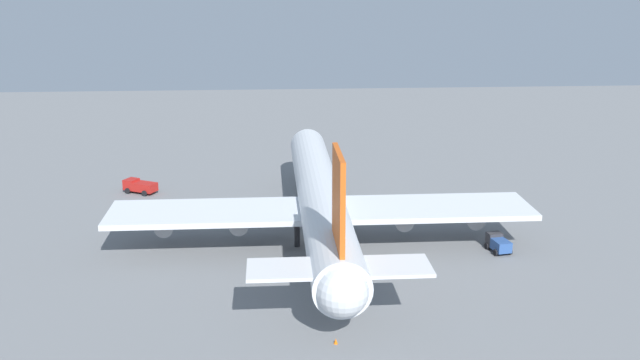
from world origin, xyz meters
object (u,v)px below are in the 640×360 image
object	(u,v)px
cargo_airplane	(320,199)
fuel_truck	(498,243)
maintenance_van	(140,186)
safety_cone_nose	(331,177)
safety_cone_tail	(336,341)

from	to	relation	value
cargo_airplane	fuel_truck	bearing A→B (deg)	-105.55
cargo_airplane	maintenance_van	xyz separation A→B (m)	(22.91, 26.97, -4.39)
maintenance_van	safety_cone_nose	size ratio (longest dim) A/B	10.33
cargo_airplane	safety_cone_nose	xyz separation A→B (m)	(29.26, -3.85, -5.24)
cargo_airplane	safety_cone_nose	bearing A→B (deg)	-7.49
fuel_truck	maintenance_van	xyz separation A→B (m)	(28.99, 48.82, 0.03)
fuel_truck	maintenance_van	world-z (taller)	fuel_truck
maintenance_van	safety_cone_nose	bearing A→B (deg)	-78.36
cargo_airplane	safety_cone_tail	size ratio (longest dim) A/B	115.59
maintenance_van	safety_cone_nose	world-z (taller)	maintenance_van
safety_cone_nose	fuel_truck	bearing A→B (deg)	-153.00
cargo_airplane	safety_cone_nose	distance (m)	29.97
fuel_truck	safety_cone_tail	xyz separation A→B (m)	(-22.29, 22.41, -0.81)
safety_cone_tail	fuel_truck	bearing A→B (deg)	-45.16
cargo_airplane	safety_cone_nose	size ratio (longest dim) A/B	116.41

